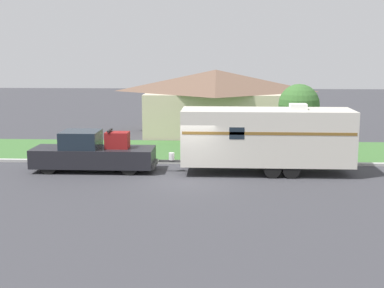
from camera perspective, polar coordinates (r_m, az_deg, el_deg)
ground_plane at (r=24.70m, az=-0.43°, el=-3.93°), size 120.00×120.00×0.00m
curb_strip at (r=28.33m, az=0.03°, el=-1.97°), size 80.00×0.30×0.14m
lawn_strip at (r=31.92m, az=0.37°, el=-0.71°), size 80.00×7.00×0.03m
house_across_street at (r=38.75m, az=2.54°, el=4.67°), size 10.45×7.82×4.56m
pickup_truck at (r=26.98m, az=-10.56°, el=-0.97°), size 6.12×1.99×2.08m
travel_trailer at (r=26.17m, az=7.96°, el=0.79°), size 9.38×2.51×3.41m
mailbox at (r=28.88m, az=5.45°, el=0.02°), size 0.48×0.20×1.25m
tree_in_yard at (r=30.58m, az=11.34°, el=4.13°), size 2.30×2.30×4.09m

